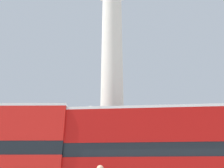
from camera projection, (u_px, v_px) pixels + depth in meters
name	position (u px, v px, depth m)	size (l,w,h in m)	color
monument_column	(112.00, 118.00, 16.20)	(6.15, 6.15, 19.69)	beige
bus_a	(136.00, 154.00, 9.65)	(10.88, 3.26, 4.22)	#A80F0C
street_lamp	(89.00, 144.00, 11.83)	(0.44, 0.44, 5.17)	black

